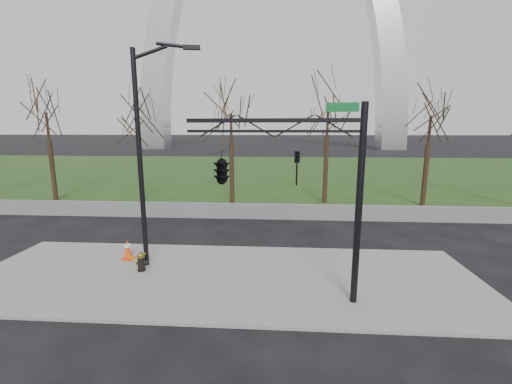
# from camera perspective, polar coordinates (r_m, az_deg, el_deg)

# --- Properties ---
(ground) EXTENTS (500.00, 500.00, 0.00)m
(ground) POSITION_cam_1_polar(r_m,az_deg,el_deg) (12.32, -5.52, -14.53)
(ground) COLOR black
(ground) RESTS_ON ground
(sidewalk) EXTENTS (18.00, 6.00, 0.10)m
(sidewalk) POSITION_cam_1_polar(r_m,az_deg,el_deg) (12.30, -5.52, -14.32)
(sidewalk) COLOR slate
(sidewalk) RESTS_ON ground
(grass_strip) EXTENTS (120.00, 40.00, 0.06)m
(grass_strip) POSITION_cam_1_polar(r_m,az_deg,el_deg) (41.34, 1.15, 3.65)
(grass_strip) COLOR #203A15
(grass_strip) RESTS_ON ground
(guardrail) EXTENTS (60.00, 0.30, 0.90)m
(guardrail) POSITION_cam_1_polar(r_m,az_deg,el_deg) (19.66, -1.81, -3.30)
(guardrail) COLOR #59595B
(guardrail) RESTS_ON ground
(gateway_arch) EXTENTS (66.00, 6.00, 65.00)m
(gateway_arch) POSITION_cam_1_polar(r_m,az_deg,el_deg) (90.19, 2.74, 28.51)
(gateway_arch) COLOR silver
(gateway_arch) RESTS_ON ground
(tree_row) EXTENTS (49.93, 4.00, 7.57)m
(tree_row) POSITION_cam_1_polar(r_m,az_deg,el_deg) (23.01, 4.03, 7.19)
(tree_row) COLOR black
(tree_row) RESTS_ON ground
(fire_hydrant) EXTENTS (0.47, 0.30, 0.75)m
(fire_hydrant) POSITION_cam_1_polar(r_m,az_deg,el_deg) (13.17, -19.12, -11.28)
(fire_hydrant) COLOR black
(fire_hydrant) RESTS_ON sidewalk
(traffic_cone) EXTENTS (0.49, 0.49, 0.80)m
(traffic_cone) POSITION_cam_1_polar(r_m,az_deg,el_deg) (14.44, -21.20, -9.19)
(traffic_cone) COLOR red
(traffic_cone) RESTS_ON sidewalk
(street_light) EXTENTS (2.37, 0.61, 8.21)m
(street_light) POSITION_cam_1_polar(r_m,az_deg,el_deg) (12.76, -18.50, 7.72)
(street_light) COLOR black
(street_light) RESTS_ON ground
(traffic_signal_mast) EXTENTS (5.10, 2.51, 6.00)m
(traffic_signal_mast) POSITION_cam_1_polar(r_m,az_deg,el_deg) (9.71, -1.49, 4.19)
(traffic_signal_mast) COLOR black
(traffic_signal_mast) RESTS_ON ground
(caution_tape) EXTENTS (0.99, 1.06, 0.39)m
(caution_tape) POSITION_cam_1_polar(r_m,az_deg,el_deg) (13.72, -19.79, -10.74)
(caution_tape) COLOR yellow
(caution_tape) RESTS_ON ground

